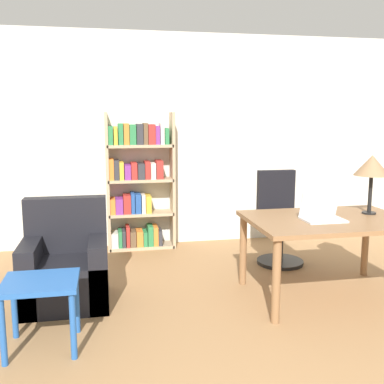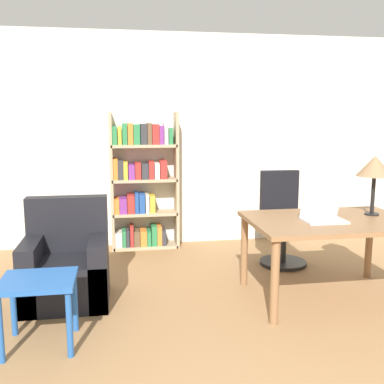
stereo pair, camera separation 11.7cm
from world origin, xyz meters
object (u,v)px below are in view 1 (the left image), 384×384
Objects in this scene: side_table_blue at (41,293)px; armchair at (66,269)px; desk at (328,228)px; laptop at (322,214)px; table_lamp at (372,166)px; office_chair at (279,222)px; bookshelf at (138,185)px.

armchair is (0.10, 0.82, -0.11)m from side_table_blue.
desk reaches higher than side_table_blue.
laptop is 0.65× the size of table_lamp.
office_chair is (0.04, 1.08, -0.32)m from laptop.
side_table_blue is 0.83m from armchair.
armchair is (-2.36, 0.32, -0.35)m from desk.
bookshelf is (0.76, 1.58, 0.51)m from armchair.
bookshelf is at bearing 150.52° from office_chair.
office_chair is at bearing 88.02° from laptop.
laptop is 2.46m from bookshelf.
office_chair is at bearing 93.31° from desk.
office_chair is at bearing 17.24° from armchair.
bookshelf reaches higher than office_chair.
bookshelf is (-1.50, 1.95, 0.02)m from laptop.
table_lamp reaches higher than office_chair.
table_lamp is 0.53× the size of office_chair.
bookshelf reaches higher than table_lamp.
office_chair is at bearing -29.48° from bookshelf.
desk is at bearing -166.43° from table_lamp.
side_table_blue is at bearing -147.52° from office_chair.
desk is 0.18m from laptop.
side_table_blue is (-2.40, -1.53, -0.05)m from office_chair.
side_table_blue is (-2.94, -0.61, -0.78)m from table_lamp.
desk is 4.03× the size of laptop.
laptop reaches higher than desk.
bookshelf is at bearing 64.24° from armchair.
table_lamp is at bearing 11.81° from side_table_blue.
office_chair is 0.61× the size of bookshelf.
laptop is at bearing 10.78° from side_table_blue.
office_chair is at bearing 32.48° from side_table_blue.
office_chair is at bearing 120.20° from table_lamp.
table_lamp is 3.10m from side_table_blue.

